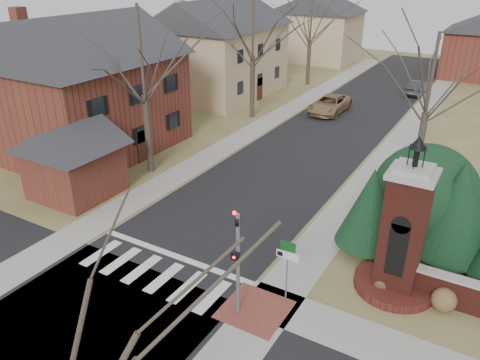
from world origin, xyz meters
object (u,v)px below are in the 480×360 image
Objects in this scene: traffic_signal_pole at (238,254)px; sign_post at (287,260)px; distant_car at (417,87)px; brick_gate_monument at (401,242)px; pickup_truck at (330,104)px.

traffic_signal_pole is 1.64× the size of sign_post.
traffic_signal_pole reaches higher than distant_car.
traffic_signal_pole is 2.02m from sign_post.
traffic_signal_pole is 1.09× the size of distant_car.
traffic_signal_pole is at bearing -136.76° from brick_gate_monument.
pickup_truck is 1.29× the size of distant_car.
pickup_truck is at bearing 106.88° from sign_post.
brick_gate_monument is at bearing 43.24° from traffic_signal_pole.
brick_gate_monument is 24.09m from pickup_truck.
brick_gate_monument is at bearing -62.22° from pickup_truck.
brick_gate_monument reaches higher than traffic_signal_pole.
pickup_truck is at bearing 63.86° from distant_car.
pickup_truck is (-6.13, 25.89, -1.85)m from traffic_signal_pole.
pickup_truck is at bearing 116.78° from brick_gate_monument.
brick_gate_monument is 1.57× the size of distant_car.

